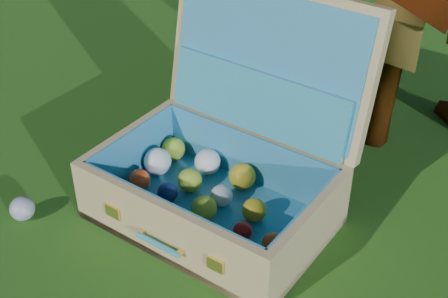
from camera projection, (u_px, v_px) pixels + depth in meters
ground at (230, 265)px, 1.75m from camera, size 60.00×60.00×0.00m
stray_ball at (22, 209)px, 1.90m from camera, size 0.08×0.08×0.08m
suitcase at (229, 154)px, 1.88m from camera, size 0.79×0.72×0.65m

